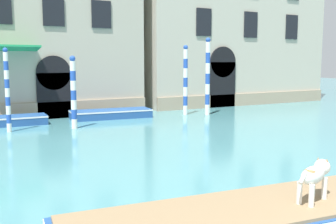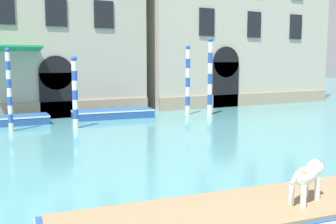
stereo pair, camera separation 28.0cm
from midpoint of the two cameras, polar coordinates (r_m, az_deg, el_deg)
The scene contains 9 objects.
palazzo_right at distance 32.60m, azimuth 9.21°, elevation 14.95°, with size 15.40×6.13×15.29m.
boat_foreground at distance 7.72m, azimuth 13.37°, elevation -15.11°, with size 7.78×2.81×0.67m.
dog_on_deck at distance 7.92m, azimuth 20.52°, elevation -8.64°, with size 1.10×0.56×0.75m.
boat_moored_near_palazzo at distance 21.85m, azimuth -22.70°, elevation -1.16°, with size 4.74×1.60×0.48m.
boat_moored_far at distance 23.03m, azimuth -7.61°, elevation -0.21°, with size 4.74×1.94×0.50m.
mooring_pole_0 at distance 24.17m, azimuth 6.45°, elevation 5.18°, with size 0.29×0.29×4.70m.
mooring_pole_1 at distance 19.67m, azimuth -12.96°, elevation 2.86°, with size 0.28×0.28×3.55m.
mooring_pole_2 at distance 19.65m, azimuth -21.68°, elevation 3.03°, with size 0.22×0.22×3.90m.
mooring_pole_4 at distance 24.11m, azimuth 3.22°, elevation 4.68°, with size 0.28×0.28×4.26m.
Camera 2 is at (-4.30, -1.75, 3.28)m, focal length 42.00 mm.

